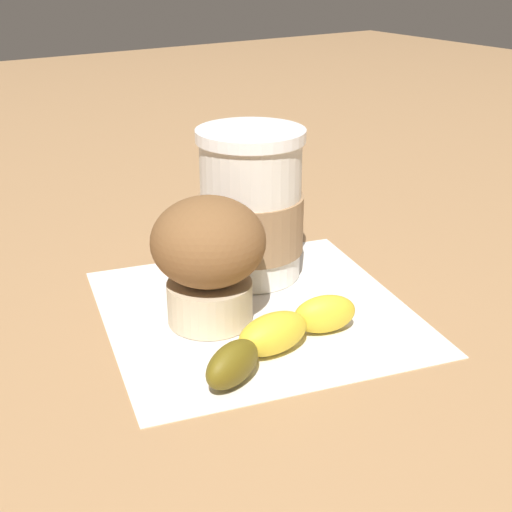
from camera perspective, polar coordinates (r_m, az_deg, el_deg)
ground_plane at (r=0.59m, az=0.00°, el=-4.46°), size 3.00×3.00×0.00m
paper_napkin at (r=0.59m, az=0.00°, el=-4.39°), size 0.30×0.30×0.00m
coffee_cup at (r=0.63m, az=-0.42°, el=3.77°), size 0.09×0.09×0.13m
muffin at (r=0.55m, az=-3.82°, el=0.09°), size 0.09×0.09×0.10m
banana at (r=0.52m, az=1.76°, el=-6.39°), size 0.06×0.15×0.03m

